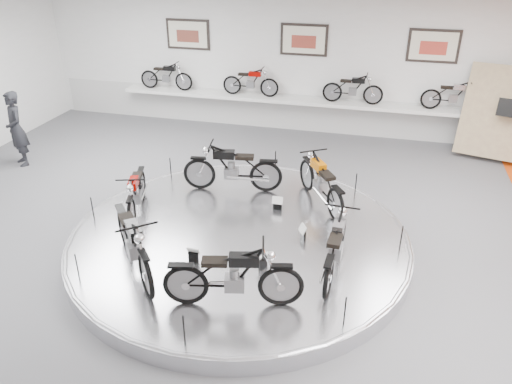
% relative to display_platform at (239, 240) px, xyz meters
% --- Properties ---
extents(floor, '(16.00, 16.00, 0.00)m').
position_rel_display_platform_xyz_m(floor, '(0.00, -0.30, -0.15)').
color(floor, '#505053').
rests_on(floor, ground).
extents(ceiling, '(16.00, 16.00, 0.00)m').
position_rel_display_platform_xyz_m(ceiling, '(0.00, -0.30, 3.85)').
color(ceiling, white).
rests_on(ceiling, wall_back).
extents(wall_back, '(16.00, 0.00, 16.00)m').
position_rel_display_platform_xyz_m(wall_back, '(0.00, 6.70, 1.85)').
color(wall_back, silver).
rests_on(wall_back, floor).
extents(dado_band, '(15.68, 0.04, 1.10)m').
position_rel_display_platform_xyz_m(dado_band, '(0.00, 6.68, 0.40)').
color(dado_band, '#BCBCBA').
rests_on(dado_band, floor).
extents(display_platform, '(6.40, 6.40, 0.30)m').
position_rel_display_platform_xyz_m(display_platform, '(0.00, 0.00, 0.00)').
color(display_platform, silver).
rests_on(display_platform, floor).
extents(platform_rim, '(6.40, 6.40, 0.10)m').
position_rel_display_platform_xyz_m(platform_rim, '(0.00, 0.00, 0.12)').
color(platform_rim, '#B2B2BA').
rests_on(platform_rim, display_platform).
extents(shelf, '(11.00, 0.55, 0.10)m').
position_rel_display_platform_xyz_m(shelf, '(0.00, 6.40, 0.85)').
color(shelf, silver).
rests_on(shelf, wall_back).
extents(poster_left, '(1.35, 0.06, 0.88)m').
position_rel_display_platform_xyz_m(poster_left, '(-3.50, 6.66, 2.55)').
color(poster_left, beige).
rests_on(poster_left, wall_back).
extents(poster_center, '(1.35, 0.06, 0.88)m').
position_rel_display_platform_xyz_m(poster_center, '(0.00, 6.66, 2.55)').
color(poster_center, beige).
rests_on(poster_center, wall_back).
extents(poster_right, '(1.35, 0.06, 0.88)m').
position_rel_display_platform_xyz_m(poster_right, '(3.50, 6.66, 2.55)').
color(poster_right, beige).
rests_on(poster_right, wall_back).
extents(display_panel, '(2.56, 1.52, 2.30)m').
position_rel_display_platform_xyz_m(display_panel, '(5.60, 5.80, 1.10)').
color(display_panel, tan).
rests_on(display_panel, floor).
extents(shelf_bike_a, '(1.22, 0.43, 0.73)m').
position_rel_display_platform_xyz_m(shelf_bike_a, '(-4.20, 6.40, 1.27)').
color(shelf_bike_a, black).
rests_on(shelf_bike_a, shelf).
extents(shelf_bike_b, '(1.22, 0.43, 0.73)m').
position_rel_display_platform_xyz_m(shelf_bike_b, '(-1.50, 6.40, 1.27)').
color(shelf_bike_b, '#800400').
rests_on(shelf_bike_b, shelf).
extents(shelf_bike_c, '(1.22, 0.43, 0.73)m').
position_rel_display_platform_xyz_m(shelf_bike_c, '(1.50, 6.40, 1.27)').
color(shelf_bike_c, black).
rests_on(shelf_bike_c, shelf).
extents(shelf_bike_d, '(1.22, 0.43, 0.73)m').
position_rel_display_platform_xyz_m(shelf_bike_d, '(4.20, 6.40, 1.27)').
color(shelf_bike_d, '#A4A4A9').
rests_on(shelf_bike_d, shelf).
extents(bike_a, '(1.49, 1.85, 1.05)m').
position_rel_display_platform_xyz_m(bike_a, '(1.31, 1.55, 0.68)').
color(bike_a, '#B65B02').
rests_on(bike_a, display_platform).
extents(bike_b, '(1.93, 0.94, 1.09)m').
position_rel_display_platform_xyz_m(bike_b, '(-0.65, 1.71, 0.69)').
color(bike_b, black).
rests_on(bike_b, display_platform).
extents(bike_c, '(1.02, 1.70, 0.94)m').
position_rel_display_platform_xyz_m(bike_c, '(-2.22, 0.27, 0.62)').
color(bike_c, '#800400').
rests_on(bike_c, display_platform).
extents(bike_d, '(1.75, 1.89, 1.12)m').
position_rel_display_platform_xyz_m(bike_d, '(-1.36, -1.54, 0.71)').
color(bike_d, black).
rests_on(bike_d, display_platform).
extents(bike_e, '(1.90, 1.03, 1.06)m').
position_rel_display_platform_xyz_m(bike_e, '(0.49, -1.98, 0.68)').
color(bike_e, black).
rests_on(bike_e, display_platform).
extents(bike_f, '(0.69, 1.76, 1.02)m').
position_rel_display_platform_xyz_m(bike_f, '(1.88, -0.72, 0.66)').
color(bike_f, '#A4A4A9').
rests_on(bike_f, display_platform).
extents(visitor, '(0.84, 0.79, 1.92)m').
position_rel_display_platform_xyz_m(visitor, '(-6.57, 2.34, 0.81)').
color(visitor, black).
rests_on(visitor, floor).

